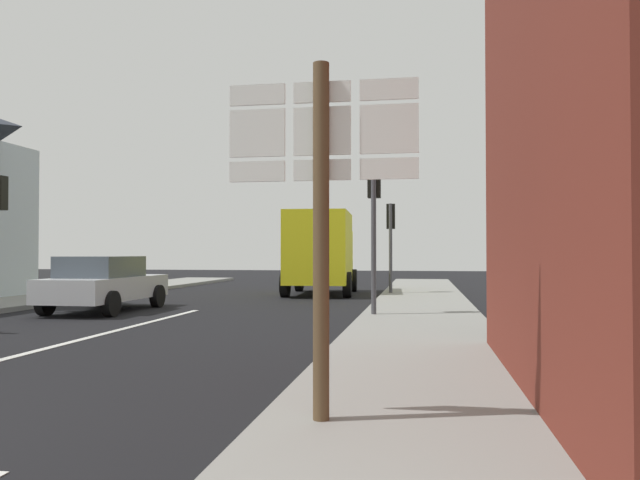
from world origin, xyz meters
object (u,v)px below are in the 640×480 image
route_sign_post (321,202)px  traffic_light_near_right (374,201)px  sedan_far (104,283)px  traffic_light_far_right (391,228)px  delivery_truck (321,251)px

route_sign_post → traffic_light_near_right: bearing=91.6°
route_sign_post → traffic_light_near_right: (-0.26, 9.23, 0.78)m
sedan_far → traffic_light_far_right: traffic_light_far_right is taller
route_sign_post → traffic_light_far_right: size_ratio=0.96×
delivery_truck → route_sign_post: (2.90, -17.48, 0.35)m
route_sign_post → traffic_light_far_right: traffic_light_far_right is taller
delivery_truck → route_sign_post: size_ratio=1.60×
traffic_light_far_right → route_sign_post: bearing=-89.1°
delivery_truck → route_sign_post: bearing=-80.6°
delivery_truck → traffic_light_far_right: traffic_light_far_right is taller
route_sign_post → sedan_far: bearing=126.9°
delivery_truck → route_sign_post: route_sign_post is taller
delivery_truck → route_sign_post: 17.72m
sedan_far → delivery_truck: delivery_truck is taller
route_sign_post → delivery_truck: bearing=99.4°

